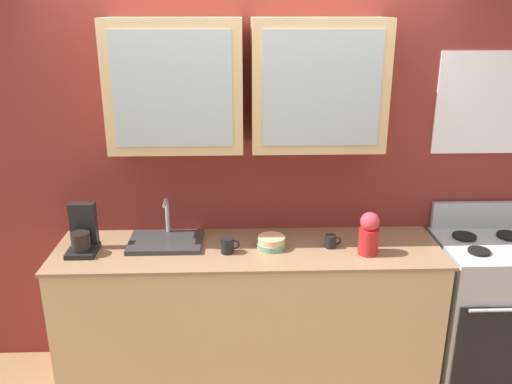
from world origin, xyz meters
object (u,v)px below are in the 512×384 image
at_px(stove_range, 484,309).
at_px(coffee_maker, 83,234).
at_px(cup_near_sink, 228,245).
at_px(cup_near_bowls, 331,241).
at_px(bowl_stack, 271,243).
at_px(vase, 369,234).
at_px(sink_faucet, 166,241).

xyz_separation_m(stove_range, coffee_maker, (-2.51, -0.01, 0.57)).
height_order(stove_range, cup_near_sink, stove_range).
xyz_separation_m(stove_range, cup_near_bowls, (-1.02, -0.01, 0.50)).
distance_m(bowl_stack, cup_near_bowls, 0.36).
distance_m(vase, cup_near_sink, 0.84).
bearing_deg(cup_near_sink, sink_faucet, 160.55).
height_order(vase, coffee_maker, coffee_maker).
height_order(stove_range, cup_near_bowls, stove_range).
distance_m(vase, coffee_maker, 1.70).
distance_m(bowl_stack, cup_near_sink, 0.27).
bearing_deg(cup_near_sink, coffee_maker, 176.46).
xyz_separation_m(bowl_stack, vase, (0.57, -0.10, 0.09)).
xyz_separation_m(sink_faucet, cup_near_bowls, (1.01, -0.08, 0.02)).
bearing_deg(stove_range, cup_near_bowls, -179.69).
height_order(stove_range, vase, vase).
height_order(stove_range, sink_faucet, sink_faucet).
xyz_separation_m(sink_faucet, cup_near_sink, (0.39, -0.14, 0.03)).
height_order(vase, cup_near_sink, vase).
relative_size(sink_faucet, coffee_maker, 1.54).
relative_size(cup_near_bowls, coffee_maker, 0.34).
xyz_separation_m(sink_faucet, coffee_maker, (-0.48, -0.08, 0.09)).
height_order(cup_near_sink, cup_near_bowls, cup_near_sink).
distance_m(vase, cup_near_bowls, 0.24).
bearing_deg(stove_range, sink_faucet, 177.85).
xyz_separation_m(stove_range, bowl_stack, (-1.38, -0.00, 0.50)).
bearing_deg(sink_faucet, bowl_stack, -6.77).
relative_size(stove_range, coffee_maker, 3.85).
xyz_separation_m(sink_faucet, vase, (1.22, -0.17, 0.11)).
distance_m(stove_range, coffee_maker, 2.57).
relative_size(sink_faucet, cup_near_bowls, 4.51).
bearing_deg(stove_range, vase, -173.07).
bearing_deg(cup_near_sink, cup_near_bowls, 4.97).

